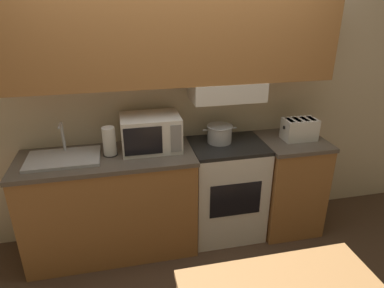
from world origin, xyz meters
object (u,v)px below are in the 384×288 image
Objects in this scene: stove_range at (226,189)px; toaster at (299,129)px; sink_basin at (63,158)px; cooking_pot at (220,133)px; paper_towel_roll at (109,141)px; microwave at (151,133)px.

toaster is (0.66, -0.03, 0.56)m from stove_range.
cooking_pot is at bearing 3.56° from sink_basin.
paper_towel_roll reaches higher than toaster.
cooking_pot is 1.28× the size of paper_towel_roll.
sink_basin reaches higher than cooking_pot.
cooking_pot is 1.31m from sink_basin.
sink_basin is (-2.02, 0.01, -0.08)m from toaster.
paper_towel_roll is at bearing -179.83° from stove_range.
microwave is at bearing 8.29° from paper_towel_roll.
sink_basin reaches higher than stove_range.
cooking_pot is 1.00× the size of toaster.
toaster is 0.54× the size of sink_basin.
sink_basin is at bearing -174.71° from microwave.
paper_towel_roll is (0.36, 0.02, 0.10)m from sink_basin.
stove_range is 3.01× the size of toaster.
paper_towel_roll is (-0.34, -0.05, -0.03)m from microwave.
cooking_pot is at bearing 3.97° from paper_towel_roll.
stove_range is at bearing 177.41° from toaster.
toaster is 1.29× the size of paper_towel_roll.
sink_basin is at bearing -176.44° from cooking_pot.
sink_basin is at bearing -177.52° from paper_towel_roll.
paper_towel_roll is at bearing -171.71° from microwave.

